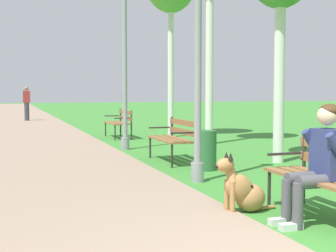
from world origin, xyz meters
name	(u,v)px	position (x,y,z in m)	size (l,w,h in m)	color
paved_path	(22,117)	(-1.83, 24.00, 0.02)	(3.38, 60.00, 0.04)	gray
park_bench_near	(328,172)	(0.69, 1.44, 0.51)	(0.55, 1.50, 0.85)	olive
park_bench_mid	(175,136)	(0.55, 5.95, 0.51)	(0.55, 1.50, 0.85)	olive
park_bench_far	(120,121)	(0.63, 11.11, 0.51)	(0.55, 1.50, 0.85)	olive
person_seated_on_near_bench	(319,159)	(0.48, 1.31, 0.68)	(0.74, 0.49, 1.25)	#4C4C51
dog_shepherd	(243,190)	(-0.04, 1.98, 0.26)	(0.83, 0.32, 0.71)	#B27F47
lamp_post_near	(198,48)	(0.18, 3.87, 2.03)	(0.24, 0.24, 3.92)	gray
lamp_post_mid	(125,58)	(0.10, 8.22, 2.18)	(0.24, 0.24, 4.21)	gray
litter_bin	(206,150)	(0.74, 4.84, 0.35)	(0.36, 0.36, 0.70)	#2D6638
pedestrian_distant	(27,103)	(-1.68, 20.42, 0.84)	(0.32, 0.22, 1.65)	#383842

